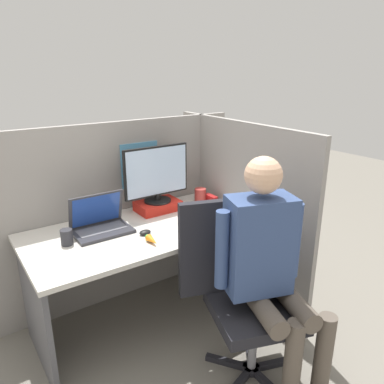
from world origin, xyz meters
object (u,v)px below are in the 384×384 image
monitor (157,174)px  laptop (101,225)px  carrot_toy (152,240)px  stapler (211,199)px  paper_box (158,206)px  coffee_mug (200,195)px  pen_cup (67,237)px  office_chair (239,290)px  person (269,263)px

monitor → laptop: size_ratio=1.41×
carrot_toy → stapler: bearing=27.7°
laptop → paper_box: bearing=13.7°
paper_box → coffee_mug: size_ratio=2.94×
paper_box → pen_cup: size_ratio=3.22×
carrot_toy → pen_cup: bearing=146.2°
office_chair → paper_box: bearing=90.5°
person → monitor: bearing=93.4°
monitor → pen_cup: bearing=-165.8°
monitor → coffee_mug: (0.37, -0.02, -0.22)m
laptop → stapler: 0.91m
office_chair → carrot_toy: bearing=125.3°
laptop → coffee_mug: size_ratio=3.40×
stapler → person: bearing=-110.4°
office_chair → person: (0.06, -0.16, 0.23)m
stapler → pen_cup: (-1.14, -0.10, 0.02)m
laptop → pen_cup: 0.24m
paper_box → monitor: 0.24m
monitor → office_chair: bearing=-89.5°
carrot_toy → coffee_mug: 0.80m
paper_box → stapler: size_ratio=2.44×
carrot_toy → coffee_mug: coffee_mug is taller
paper_box → coffee_mug: coffee_mug is taller
laptop → carrot_toy: 0.39m
coffee_mug → carrot_toy: bearing=-146.7°
office_chair → coffee_mug: office_chair is taller
carrot_toy → person: (0.36, -0.59, 0.01)m
laptop → carrot_toy: (0.18, -0.34, -0.03)m
person → coffee_mug: person is taller
paper_box → stapler: (0.42, -0.08, -0.01)m
carrot_toy → person: 0.69m
laptop → stapler: (0.91, 0.04, -0.02)m
monitor → coffee_mug: monitor is taller
monitor → laptop: 0.55m
monitor → carrot_toy: 0.60m
paper_box → carrot_toy: paper_box is taller
carrot_toy → pen_cup: 0.50m
office_chair → laptop: bearing=122.3°
office_chair → pen_cup: bearing=135.5°
stapler → person: (-0.36, -0.97, 0.01)m
paper_box → office_chair: 0.92m
office_chair → person: bearing=-70.8°
laptop → office_chair: office_chair is taller
laptop → pen_cup: size_ratio=3.72×
monitor → person: size_ratio=0.38×
monitor → stapler: bearing=-10.8°
paper_box → pen_cup: (-0.72, -0.18, 0.01)m
pen_cup → carrot_toy: bearing=-33.8°
carrot_toy → person: size_ratio=0.10×
laptop → person: 1.08m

